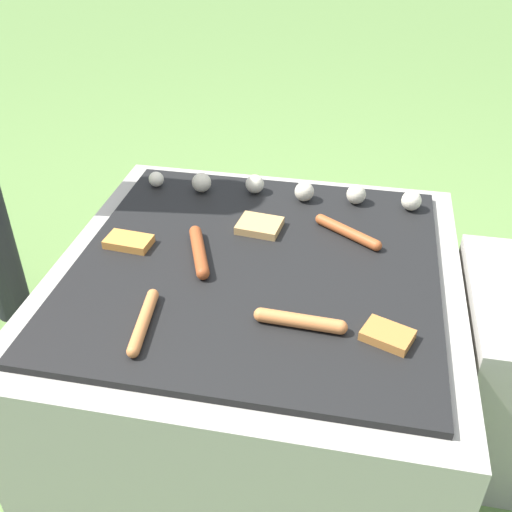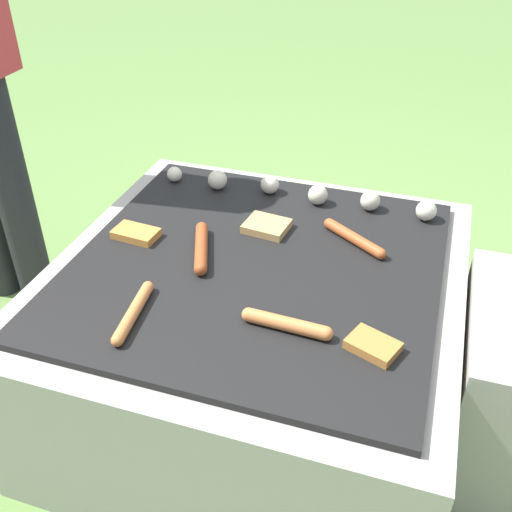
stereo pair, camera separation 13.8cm
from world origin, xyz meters
The scene contains 10 objects.
ground_plane centered at (0.00, 0.00, 0.00)m, with size 14.00×14.00×0.00m, color #608442.
grill centered at (0.00, 0.00, 0.22)m, with size 0.95×0.95×0.45m.
sausage_mid_left centered at (-0.14, 0.00, 0.47)m, with size 0.09×0.19×0.03m.
sausage_front_right centered at (0.13, -0.20, 0.47)m, with size 0.19×0.04×0.03m.
sausage_back_right centered at (-0.18, -0.26, 0.47)m, with size 0.05×0.20×0.03m.
sausage_front_center centered at (0.20, 0.16, 0.47)m, with size 0.17×0.12×0.03m.
bread_slice_left centered at (0.30, -0.20, 0.46)m, with size 0.11×0.10×0.02m.
bread_slice_right centered at (-0.32, 0.01, 0.46)m, with size 0.11×0.08×0.02m.
bread_slice_center centered at (-0.02, 0.15, 0.46)m, with size 0.12×0.10×0.02m.
mushroom_row centered at (0.03, 0.32, 0.48)m, with size 0.75×0.08×0.05m.
Camera 2 is at (0.35, -1.08, 1.26)m, focal length 42.00 mm.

